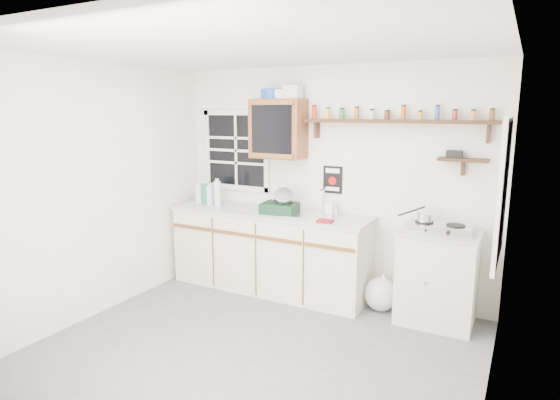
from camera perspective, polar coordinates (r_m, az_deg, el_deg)
The scene contains 18 objects.
room at distance 3.77m, azimuth -3.30°, elevation -1.03°, with size 3.64×3.24×2.54m.
main_cabinet at distance 5.34m, azimuth -1.29°, elevation -6.17°, with size 2.31×0.63×0.92m.
right_cabinet at distance 4.79m, azimuth 18.63°, elevation -8.87°, with size 0.73×0.57×0.91m.
sink at distance 4.99m, azimuth 4.10°, elevation -1.83°, with size 0.52×0.44×0.29m.
upper_cabinet at distance 5.22m, azimuth -0.23°, elevation 8.66°, with size 0.60×0.32×0.65m.
upper_cabinet_clutter at distance 5.21m, azimuth -0.07°, elevation 12.89°, with size 0.47×0.24×0.14m.
spice_shelf at distance 4.82m, azimuth 13.69°, elevation 9.42°, with size 1.91×0.18×0.35m.
secondary_shelf at distance 4.73m, azimuth 21.14°, elevation 4.68°, with size 0.45×0.16×0.24m.
warning_sign at distance 5.15m, azimuth 6.43°, elevation 2.47°, with size 0.22×0.02×0.30m.
window_back at distance 5.69m, azimuth -5.34°, elevation 6.03°, with size 0.93×0.03×0.98m.
window_right at distance 3.74m, azimuth 25.59°, elevation 0.94°, with size 0.03×0.78×1.08m.
water_bottles at distance 5.64m, azimuth -8.78°, elevation 0.77°, with size 0.40×0.14×0.32m.
dish_rack at distance 5.09m, azimuth 0.10°, elevation -0.63°, with size 0.41×0.32×0.28m.
soap_bottle at distance 5.03m, azimuth 6.22°, elevation -0.73°, with size 0.09×0.09×0.20m, color silver.
rag at distance 4.72m, azimuth 5.51°, elevation -2.58°, with size 0.16×0.13×0.02m, color maroon.
hotplate at distance 4.63m, azimuth 18.87°, elevation -3.19°, with size 0.59×0.35×0.08m.
saucepan at distance 4.64m, azimuth 17.12°, elevation -2.05°, with size 0.35×0.18×0.15m.
trash_bag at distance 4.98m, azimuth 12.17°, elevation -11.11°, with size 0.38×0.34×0.43m.
Camera 1 is at (1.93, -3.14, 2.03)m, focal length 30.00 mm.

